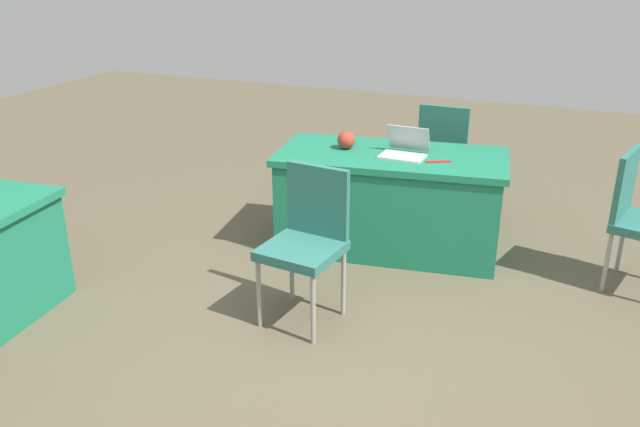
{
  "coord_description": "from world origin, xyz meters",
  "views": [
    {
      "loc": [
        -1.14,
        2.85,
        2.19
      ],
      "look_at": [
        0.06,
        -0.08,
        0.9
      ],
      "focal_mm": 37.04,
      "sensor_mm": 36.0,
      "label": 1
    }
  ],
  "objects": [
    {
      "name": "ground_plane",
      "position": [
        0.0,
        0.0,
        0.0
      ],
      "size": [
        14.4,
        14.4,
        0.0
      ],
      "primitive_type": "plane",
      "color": "brown"
    },
    {
      "name": "table_foreground",
      "position": [
        0.15,
        -1.71,
        0.38
      ],
      "size": [
        1.79,
        1.02,
        0.75
      ],
      "rotation": [
        0.0,
        0.0,
        0.14
      ],
      "color": "#1E7A56",
      "rests_on": "ground"
    },
    {
      "name": "chair_near_front",
      "position": [
        -0.06,
        -2.63,
        0.55
      ],
      "size": [
        0.44,
        0.44,
        0.96
      ],
      "rotation": [
        0.0,
        0.0,
        3.13
      ],
      "color": "#9E9993",
      "rests_on": "ground"
    },
    {
      "name": "chair_tucked_left",
      "position": [
        0.32,
        -0.51,
        0.56
      ],
      "size": [
        0.49,
        0.49,
        0.96
      ],
      "rotation": [
        0.0,
        0.0,
        -0.13
      ],
      "color": "#9E9993",
      "rests_on": "ground"
    },
    {
      "name": "laptop_silver",
      "position": [
        0.05,
        -1.68,
        0.79
      ],
      "size": [
        0.33,
        0.3,
        0.21
      ],
      "rotation": [
        0.0,
        0.0,
        -0.03
      ],
      "color": "silver",
      "rests_on": "table_foreground"
    },
    {
      "name": "yarn_ball",
      "position": [
        0.51,
        -1.7,
        0.82
      ],
      "size": [
        0.14,
        0.14,
        0.14
      ],
      "primitive_type": "sphere",
      "color": "#B2382D",
      "rests_on": "table_foreground"
    },
    {
      "name": "scissors_red",
      "position": [
        -0.22,
        -1.64,
        0.76
      ],
      "size": [
        0.18,
        0.12,
        0.01
      ],
      "primitive_type": "cube",
      "rotation": [
        0.0,
        0.0,
        0.49
      ],
      "color": "red",
      "rests_on": "table_foreground"
    }
  ]
}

